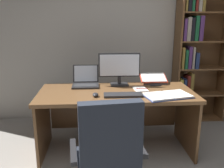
% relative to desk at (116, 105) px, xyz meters
% --- Properties ---
extents(wall_back, '(5.36, 0.12, 2.68)m').
position_rel_desk_xyz_m(wall_back, '(0.14, 1.07, 0.79)').
color(wall_back, '#B2ADA3').
rests_on(wall_back, ground).
extents(desk, '(1.79, 0.80, 0.75)m').
position_rel_desk_xyz_m(desk, '(0.00, 0.00, 0.00)').
color(desk, brown).
rests_on(desk, ground).
extents(bookshelf, '(0.78, 0.32, 2.07)m').
position_rel_desk_xyz_m(bookshelf, '(1.27, 0.83, 0.48)').
color(bookshelf, brown).
rests_on(bookshelf, ground).
extents(office_chair, '(0.65, 0.60, 0.99)m').
position_rel_desk_xyz_m(office_chair, '(-0.14, -1.02, -0.13)').
color(office_chair, '#232326').
rests_on(office_chair, ground).
extents(monitor, '(0.51, 0.16, 0.41)m').
position_rel_desk_xyz_m(monitor, '(0.06, 0.19, 0.41)').
color(monitor, '#232326').
rests_on(monitor, desk).
extents(laptop, '(0.32, 0.32, 0.24)m').
position_rel_desk_xyz_m(laptop, '(-0.36, 0.20, 0.25)').
color(laptop, '#232326').
rests_on(laptop, desk).
extents(keyboard, '(0.42, 0.15, 0.02)m').
position_rel_desk_xyz_m(keyboard, '(0.06, -0.25, 0.21)').
color(keyboard, '#232326').
rests_on(keyboard, desk).
extents(computer_mouse, '(0.06, 0.10, 0.04)m').
position_rel_desk_xyz_m(computer_mouse, '(-0.24, -0.25, 0.22)').
color(computer_mouse, '#232326').
rests_on(computer_mouse, desk).
extents(reading_stand_with_book, '(0.34, 0.27, 0.12)m').
position_rel_desk_xyz_m(reading_stand_with_book, '(0.51, 0.26, 0.26)').
color(reading_stand_with_book, '#232326').
rests_on(reading_stand_with_book, desk).
extents(open_binder, '(0.55, 0.40, 0.02)m').
position_rel_desk_xyz_m(open_binder, '(0.54, -0.30, 0.21)').
color(open_binder, navy).
rests_on(open_binder, desk).
extents(notepad, '(0.17, 0.22, 0.01)m').
position_rel_desk_xyz_m(notepad, '(0.29, -0.02, 0.20)').
color(notepad, white).
rests_on(notepad, desk).
extents(pen, '(0.14, 0.01, 0.01)m').
position_rel_desk_xyz_m(pen, '(0.31, -0.02, 0.21)').
color(pen, maroon).
rests_on(pen, notepad).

